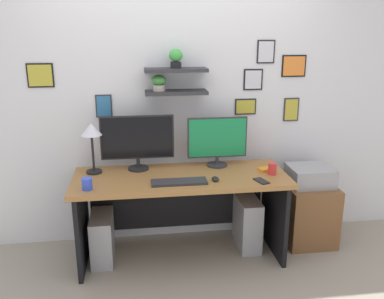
{
  "coord_description": "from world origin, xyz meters",
  "views": [
    {
      "loc": [
        -0.34,
        -3.18,
        1.92
      ],
      "look_at": [
        0.1,
        0.05,
        0.96
      ],
      "focal_mm": 38.33,
      "sensor_mm": 36.0,
      "label": 1
    }
  ],
  "objects_px": {
    "computer_mouse": "(215,179)",
    "scissors_tray": "(266,169)",
    "monitor_left": "(137,140)",
    "printer": "(310,176)",
    "monitor_right": "(217,140)",
    "computer_tower_right": "(247,222)",
    "drawer_cabinet": "(307,212)",
    "pen_cup": "(272,169)",
    "keyboard": "(179,182)",
    "desk_lamp": "(92,134)",
    "coffee_mug": "(87,184)",
    "desk": "(180,196)",
    "computer_tower_left": "(102,238)",
    "cell_phone": "(261,181)"
  },
  "relations": [
    {
      "from": "monitor_right",
      "to": "coffee_mug",
      "type": "bearing_deg",
      "value": -158.6
    },
    {
      "from": "monitor_left",
      "to": "drawer_cabinet",
      "type": "bearing_deg",
      "value": -3.03
    },
    {
      "from": "monitor_right",
      "to": "computer_mouse",
      "type": "distance_m",
      "value": 0.44
    },
    {
      "from": "computer_mouse",
      "to": "scissors_tray",
      "type": "xyz_separation_m",
      "value": [
        0.47,
        0.18,
        -0.0
      ]
    },
    {
      "from": "monitor_right",
      "to": "printer",
      "type": "bearing_deg",
      "value": -5.49
    },
    {
      "from": "keyboard",
      "to": "monitor_left",
      "type": "bearing_deg",
      "value": 129.07
    },
    {
      "from": "coffee_mug",
      "to": "computer_tower_left",
      "type": "distance_m",
      "value": 0.64
    },
    {
      "from": "desk",
      "to": "keyboard",
      "type": "bearing_deg",
      "value": -98.29
    },
    {
      "from": "pen_cup",
      "to": "keyboard",
      "type": "bearing_deg",
      "value": -173.13
    },
    {
      "from": "computer_mouse",
      "to": "printer",
      "type": "relative_size",
      "value": 0.24
    },
    {
      "from": "computer_tower_left",
      "to": "desk_lamp",
      "type": "bearing_deg",
      "value": 108.77
    },
    {
      "from": "keyboard",
      "to": "scissors_tray",
      "type": "xyz_separation_m",
      "value": [
        0.77,
        0.2,
        0.0
      ]
    },
    {
      "from": "monitor_left",
      "to": "printer",
      "type": "distance_m",
      "value": 1.58
    },
    {
      "from": "computer_mouse",
      "to": "pen_cup",
      "type": "distance_m",
      "value": 0.5
    },
    {
      "from": "cell_phone",
      "to": "pen_cup",
      "type": "xyz_separation_m",
      "value": [
        0.14,
        0.15,
        0.05
      ]
    },
    {
      "from": "monitor_right",
      "to": "desk_lamp",
      "type": "distance_m",
      "value": 1.07
    },
    {
      "from": "desk",
      "to": "monitor_right",
      "type": "height_order",
      "value": "monitor_right"
    },
    {
      "from": "monitor_left",
      "to": "pen_cup",
      "type": "height_order",
      "value": "monitor_left"
    },
    {
      "from": "computer_tower_right",
      "to": "drawer_cabinet",
      "type": "bearing_deg",
      "value": 3.78
    },
    {
      "from": "scissors_tray",
      "to": "computer_tower_right",
      "type": "relative_size",
      "value": 0.26
    },
    {
      "from": "monitor_left",
      "to": "pen_cup",
      "type": "xyz_separation_m",
      "value": [
        1.1,
        -0.29,
        -0.21
      ]
    },
    {
      "from": "printer",
      "to": "computer_tower_left",
      "type": "xyz_separation_m",
      "value": [
        -1.87,
        -0.1,
        -0.43
      ]
    },
    {
      "from": "computer_mouse",
      "to": "computer_tower_left",
      "type": "distance_m",
      "value": 1.11
    },
    {
      "from": "printer",
      "to": "pen_cup",
      "type": "bearing_deg",
      "value": -154.24
    },
    {
      "from": "desk_lamp",
      "to": "coffee_mug",
      "type": "xyz_separation_m",
      "value": [
        -0.02,
        -0.37,
        -0.29
      ]
    },
    {
      "from": "coffee_mug",
      "to": "computer_tower_right",
      "type": "relative_size",
      "value": 0.19
    },
    {
      "from": "printer",
      "to": "cell_phone",
      "type": "bearing_deg",
      "value": -147.83
    },
    {
      "from": "computer_tower_left",
      "to": "computer_mouse",
      "type": "bearing_deg",
      "value": -11.56
    },
    {
      "from": "desk",
      "to": "keyboard",
      "type": "relative_size",
      "value": 4.03
    },
    {
      "from": "coffee_mug",
      "to": "computer_mouse",
      "type": "bearing_deg",
      "value": 3.07
    },
    {
      "from": "desk_lamp",
      "to": "coffee_mug",
      "type": "relative_size",
      "value": 4.77
    },
    {
      "from": "desk",
      "to": "printer",
      "type": "distance_m",
      "value": 1.2
    },
    {
      "from": "desk_lamp",
      "to": "scissors_tray",
      "type": "xyz_separation_m",
      "value": [
        1.45,
        -0.14,
        -0.32
      ]
    },
    {
      "from": "drawer_cabinet",
      "to": "monitor_left",
      "type": "bearing_deg",
      "value": 176.97
    },
    {
      "from": "monitor_right",
      "to": "desk_lamp",
      "type": "height_order",
      "value": "monitor_right"
    },
    {
      "from": "coffee_mug",
      "to": "printer",
      "type": "xyz_separation_m",
      "value": [
        1.93,
        0.34,
        -0.15
      ]
    },
    {
      "from": "scissors_tray",
      "to": "drawer_cabinet",
      "type": "bearing_deg",
      "value": 13.48
    },
    {
      "from": "desk",
      "to": "drawer_cabinet",
      "type": "distance_m",
      "value": 1.22
    },
    {
      "from": "pen_cup",
      "to": "drawer_cabinet",
      "type": "height_order",
      "value": "pen_cup"
    },
    {
      "from": "desk",
      "to": "coffee_mug",
      "type": "height_order",
      "value": "coffee_mug"
    },
    {
      "from": "desk",
      "to": "monitor_right",
      "type": "relative_size",
      "value": 3.39
    },
    {
      "from": "pen_cup",
      "to": "scissors_tray",
      "type": "bearing_deg",
      "value": 102.65
    },
    {
      "from": "monitor_right",
      "to": "computer_tower_left",
      "type": "relative_size",
      "value": 1.27
    },
    {
      "from": "monitor_right",
      "to": "printer",
      "type": "height_order",
      "value": "monitor_right"
    },
    {
      "from": "pen_cup",
      "to": "computer_mouse",
      "type": "bearing_deg",
      "value": -170.91
    },
    {
      "from": "scissors_tray",
      "to": "drawer_cabinet",
      "type": "relative_size",
      "value": 0.22
    },
    {
      "from": "desk",
      "to": "drawer_cabinet",
      "type": "relative_size",
      "value": 3.19
    },
    {
      "from": "computer_tower_left",
      "to": "pen_cup",
      "type": "bearing_deg",
      "value": -4.46
    },
    {
      "from": "computer_mouse",
      "to": "printer",
      "type": "height_order",
      "value": "computer_mouse"
    },
    {
      "from": "computer_mouse",
      "to": "monitor_right",
      "type": "bearing_deg",
      "value": 76.99
    }
  ]
}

